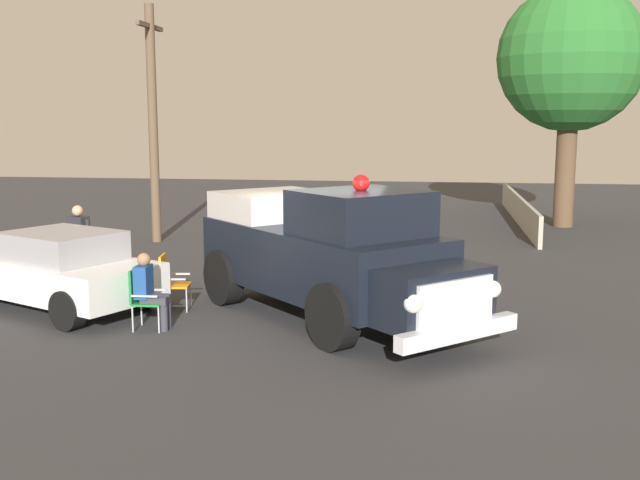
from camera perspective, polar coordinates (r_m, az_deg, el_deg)
ground_plane at (r=13.30m, az=-0.76°, el=-5.97°), size 60.00×60.00×0.00m
vintage_fire_truck at (r=13.04m, az=0.59°, el=-0.88°), size 5.80×5.68×2.59m
classic_hot_rod at (r=14.74m, az=-19.68°, el=-2.04°), size 3.53×4.73×1.46m
lawn_chair_near_truck at (r=12.86m, az=-13.33°, el=-4.03°), size 0.54×0.53×1.02m
lawn_chair_by_car at (r=14.06m, az=-11.33°, el=-2.85°), size 0.58×0.57×1.02m
lawn_chair_spare at (r=16.89m, az=-5.18°, el=-0.71°), size 0.66×0.66×1.02m
spectator_seated at (r=12.80m, az=-12.79°, el=-3.58°), size 0.41×0.55×1.29m
spectator_standing at (r=16.75m, az=-17.80°, el=0.10°), size 0.39×0.64×1.68m
oak_tree_left at (r=25.73m, az=18.48°, el=12.84°), size 4.64×4.64×7.71m
utility_pole at (r=21.82m, az=-12.55°, el=8.84°), size 1.70×0.26×6.60m
traffic_cone at (r=16.75m, az=-2.69°, el=-1.75°), size 0.40×0.40×0.64m
background_fence at (r=26.49m, az=14.81°, el=2.28°), size 11.12×0.12×0.90m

